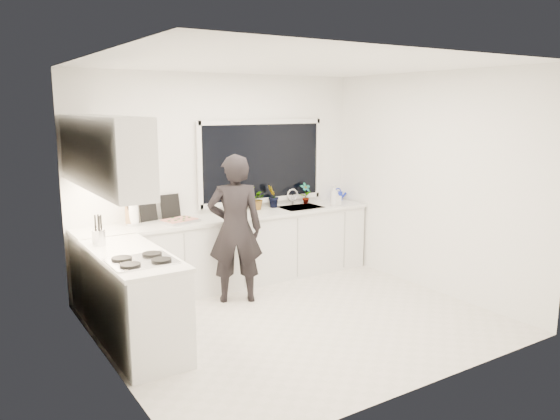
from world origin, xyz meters
TOP-DOWN VIEW (x-y plane):
  - floor at (0.00, 0.00)m, footprint 4.00×3.50m
  - wall_back at (0.00, 1.76)m, footprint 4.00×0.02m
  - wall_left at (-2.01, 0.00)m, footprint 0.02×3.50m
  - wall_right at (2.01, 0.00)m, footprint 0.02×3.50m
  - ceiling at (0.00, 0.00)m, footprint 4.00×3.50m
  - window at (0.60, 1.73)m, footprint 1.80×0.02m
  - base_cabinets_back at (0.00, 1.45)m, footprint 3.92×0.58m
  - base_cabinets_left at (-1.67, 0.35)m, footprint 0.58×1.60m
  - countertop_back at (0.00, 1.44)m, footprint 3.94×0.62m
  - countertop_left at (-1.67, 0.35)m, footprint 0.62×1.60m
  - upper_cabinets at (-1.79, 0.70)m, footprint 0.34×2.10m
  - sink at (1.05, 1.45)m, footprint 0.58×0.42m
  - faucet at (1.05, 1.65)m, footprint 0.03×0.03m
  - stovetop at (-1.69, -0.00)m, footprint 0.56×0.48m
  - person at (-0.26, 0.90)m, footprint 0.76×0.65m
  - pizza_tray at (-0.74, 1.42)m, footprint 0.47×0.39m
  - pizza at (-0.74, 1.42)m, footprint 0.43×0.35m
  - watering_can at (1.83, 1.61)m, footprint 0.18×0.18m
  - paper_towel_roll at (-1.25, 1.55)m, footprint 0.14×0.14m
  - knife_block at (-1.27, 1.59)m, footprint 0.15×0.13m
  - utensil_crock at (-1.85, 0.80)m, footprint 0.16×0.16m
  - picture_frame_large at (-1.03, 1.69)m, footprint 0.22×0.06m
  - picture_frame_small at (-0.75, 1.69)m, footprint 0.25×0.04m
  - herb_plants at (0.51, 1.61)m, footprint 1.32×0.26m
  - soap_bottles at (1.53, 1.30)m, footprint 0.17×0.13m

SIDE VIEW (x-z plane):
  - floor at x=0.00m, z-range -0.02..0.00m
  - base_cabinets_back at x=0.00m, z-range 0.00..0.88m
  - base_cabinets_left at x=-1.67m, z-range 0.00..0.88m
  - sink at x=1.05m, z-range 0.80..0.94m
  - person at x=-0.26m, z-range 0.00..1.75m
  - countertop_back at x=0.00m, z-range 0.88..0.92m
  - countertop_left at x=-1.67m, z-range 0.88..0.92m
  - stovetop at x=-1.69m, z-range 0.92..0.95m
  - pizza_tray at x=-0.74m, z-range 0.92..0.95m
  - pizza at x=-0.74m, z-range 0.95..0.96m
  - watering_can at x=1.83m, z-range 0.92..1.05m
  - utensil_crock at x=-1.85m, z-range 0.92..1.08m
  - faucet at x=1.05m, z-range 0.92..1.14m
  - knife_block at x=-1.27m, z-range 0.92..1.14m
  - soap_bottles at x=1.53m, z-range 0.91..1.19m
  - paper_towel_roll at x=-1.25m, z-range 0.92..1.18m
  - picture_frame_large at x=-1.03m, z-range 0.92..1.20m
  - picture_frame_small at x=-0.75m, z-range 0.92..1.22m
  - herb_plants at x=0.51m, z-range 0.91..1.24m
  - wall_back at x=0.00m, z-range 0.00..2.70m
  - wall_left at x=-2.01m, z-range 0.00..2.70m
  - wall_right at x=2.01m, z-range 0.00..2.70m
  - window at x=0.60m, z-range 1.05..2.05m
  - upper_cabinets at x=-1.79m, z-range 1.50..2.20m
  - ceiling at x=0.00m, z-range 2.70..2.72m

